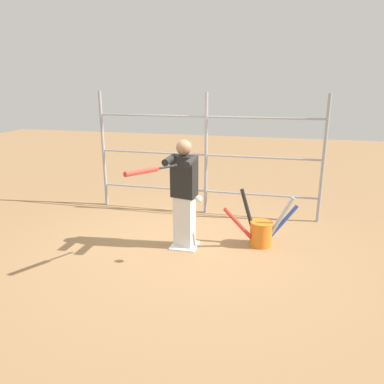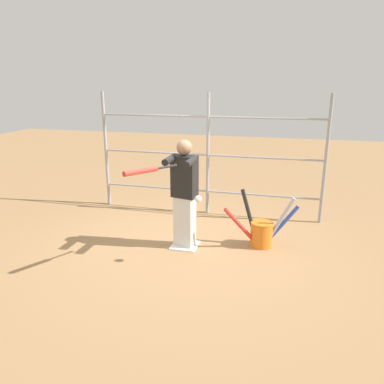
{
  "view_description": "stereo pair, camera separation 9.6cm",
  "coord_description": "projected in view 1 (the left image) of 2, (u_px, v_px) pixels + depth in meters",
  "views": [
    {
      "loc": [
        -1.37,
        5.16,
        2.48
      ],
      "look_at": [
        -0.18,
        0.23,
        0.96
      ],
      "focal_mm": 35.0,
      "sensor_mm": 36.0,
      "label": 1
    },
    {
      "loc": [
        -1.47,
        5.14,
        2.48
      ],
      "look_at": [
        -0.18,
        0.23,
        0.96
      ],
      "focal_mm": 35.0,
      "sensor_mm": 36.0,
      "label": 2
    }
  ],
  "objects": [
    {
      "name": "ground_plane",
      "position": [
        185.0,
        246.0,
        5.83
      ],
      "size": [
        24.0,
        24.0,
        0.0
      ],
      "primitive_type": "plane",
      "color": "#9E754C"
    },
    {
      "name": "baseball_bat_swinging",
      "position": [
        146.0,
        171.0,
        4.61
      ],
      "size": [
        0.44,
        0.83,
        0.1
      ],
      "color": "black"
    },
    {
      "name": "home_plate",
      "position": [
        185.0,
        245.0,
        5.83
      ],
      "size": [
        0.4,
        0.4,
        0.02
      ],
      "color": "white",
      "rests_on": "ground"
    },
    {
      "name": "softball_in_flight",
      "position": [
        199.0,
        199.0,
        4.93
      ],
      "size": [
        0.1,
        0.1,
        0.1
      ],
      "color": "white"
    },
    {
      "name": "batter",
      "position": [
        184.0,
        191.0,
        5.55
      ],
      "size": [
        0.42,
        0.62,
        1.66
      ],
      "color": "silver",
      "rests_on": "ground"
    },
    {
      "name": "bat_bucket",
      "position": [
        261.0,
        231.0,
        5.79
      ],
      "size": [
        1.11,
        0.5,
        0.89
      ],
      "color": "orange",
      "rests_on": "ground"
    },
    {
      "name": "fence_backstop",
      "position": [
        206.0,
        155.0,
        6.99
      ],
      "size": [
        4.24,
        0.06,
        2.28
      ],
      "color": "#939399",
      "rests_on": "ground"
    }
  ]
}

